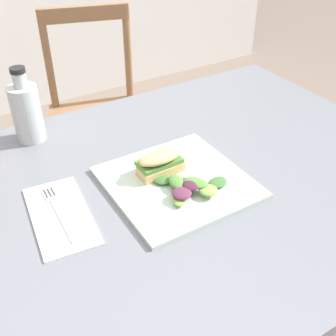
{
  "coord_description": "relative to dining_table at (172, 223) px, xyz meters",
  "views": [
    {
      "loc": [
        -0.44,
        -0.7,
        1.32
      ],
      "look_at": [
        -0.03,
        -0.03,
        0.76
      ],
      "focal_mm": 45.0,
      "sensor_mm": 36.0,
      "label": 1
    }
  ],
  "objects": [
    {
      "name": "salad_mixed_greens",
      "position": [
        0.01,
        -0.06,
        0.15
      ],
      "size": [
        0.16,
        0.14,
        0.03
      ],
      "color": "#602D47",
      "rests_on": "plate_lunch"
    },
    {
      "name": "fork_on_napkin",
      "position": [
        -0.25,
        0.04,
        0.13
      ],
      "size": [
        0.03,
        0.19,
        0.0
      ],
      "color": "silver",
      "rests_on": "napkin_folded"
    },
    {
      "name": "chair_wooden_far",
      "position": [
        0.18,
        0.89,
        -0.17
      ],
      "size": [
        0.49,
        0.49,
        0.87
      ],
      "color": "#8E6642",
      "rests_on": "ground"
    },
    {
      "name": "bottle_cold_brew",
      "position": [
        -0.22,
        0.35,
        0.19
      ],
      "size": [
        0.07,
        0.07,
        0.2
      ],
      "color": "#472819",
      "rests_on": "dining_table"
    },
    {
      "name": "napkin_folded",
      "position": [
        -0.26,
        0.02,
        0.13
      ],
      "size": [
        0.14,
        0.24,
        0.0
      ],
      "primitive_type": "cube",
      "rotation": [
        0.0,
        0.0,
        -0.11
      ],
      "color": "white",
      "rests_on": "dining_table"
    },
    {
      "name": "plate_lunch",
      "position": [
        0.01,
        -0.01,
        0.13
      ],
      "size": [
        0.3,
        0.3,
        0.01
      ],
      "primitive_type": "cube",
      "color": "beige",
      "rests_on": "dining_table"
    },
    {
      "name": "dining_table",
      "position": [
        0.0,
        0.0,
        0.0
      ],
      "size": [
        1.25,
        0.89,
        0.74
      ],
      "color": "slate",
      "rests_on": "ground"
    },
    {
      "name": "sandwich_half_front",
      "position": [
        -0.01,
        0.04,
        0.16
      ],
      "size": [
        0.11,
        0.06,
        0.06
      ],
      "color": "#DBB270",
      "rests_on": "plate_lunch"
    }
  ]
}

